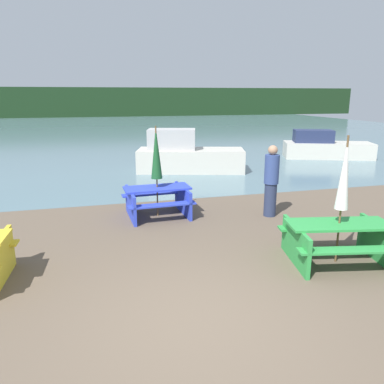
% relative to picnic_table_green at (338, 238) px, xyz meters
% --- Properties ---
extents(ground_plane, '(60.00, 60.00, 0.00)m').
position_rel_picnic_table_green_xyz_m(ground_plane, '(-2.99, -1.20, -0.46)').
color(ground_plane, brown).
extents(water, '(60.00, 50.00, 0.00)m').
position_rel_picnic_table_green_xyz_m(water, '(-2.99, 29.82, -0.46)').
color(water, slate).
rests_on(water, ground_plane).
extents(far_treeline, '(80.00, 1.60, 4.00)m').
position_rel_picnic_table_green_xyz_m(far_treeline, '(-2.99, 49.82, 1.54)').
color(far_treeline, '#193319').
rests_on(far_treeline, water).
extents(picnic_table_green, '(2.06, 1.71, 0.74)m').
position_rel_picnic_table_green_xyz_m(picnic_table_green, '(0.00, 0.00, 0.00)').
color(picnic_table_green, green).
rests_on(picnic_table_green, ground_plane).
extents(picnic_table_blue, '(1.68, 1.45, 0.74)m').
position_rel_picnic_table_green_xyz_m(picnic_table_blue, '(-2.70, 3.50, -0.01)').
color(picnic_table_blue, blue).
rests_on(picnic_table_blue, ground_plane).
extents(umbrella_darkgreen, '(0.27, 0.27, 2.25)m').
position_rel_picnic_table_green_xyz_m(umbrella_darkgreen, '(-2.70, 3.50, 1.14)').
color(umbrella_darkgreen, brown).
rests_on(umbrella_darkgreen, ground_plane).
extents(umbrella_white, '(0.23, 0.23, 2.31)m').
position_rel_picnic_table_green_xyz_m(umbrella_white, '(0.00, 0.00, 1.18)').
color(umbrella_white, brown).
rests_on(umbrella_white, ground_plane).
extents(boat, '(4.42, 2.57, 1.67)m').
position_rel_picnic_table_green_xyz_m(boat, '(-0.61, 8.87, 0.16)').
color(boat, beige).
rests_on(boat, water).
extents(boat_second, '(4.33, 2.78, 1.34)m').
position_rel_picnic_table_green_xyz_m(boat_second, '(6.64, 10.34, 0.05)').
color(boat_second, beige).
rests_on(boat_second, water).
extents(person, '(0.36, 0.36, 1.79)m').
position_rel_picnic_table_green_xyz_m(person, '(0.03, 2.78, 0.44)').
color(person, '#283351').
rests_on(person, ground_plane).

